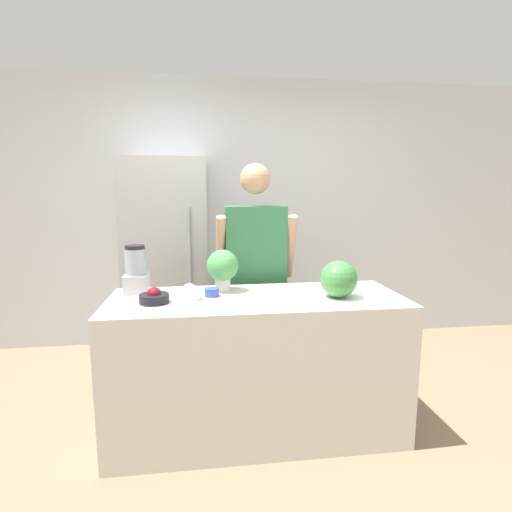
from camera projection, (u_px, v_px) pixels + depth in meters
name	position (u px, v px, depth m)	size (l,w,h in m)	color
ground_plane	(265.00, 464.00, 2.25)	(14.00, 14.00, 0.00)	#7F6B51
wall_back	(235.00, 214.00, 4.01)	(8.00, 0.06, 2.60)	silver
counter_island	(257.00, 365.00, 2.52)	(1.80, 0.68, 0.88)	beige
refrigerator	(168.00, 260.00, 3.62)	(0.72, 0.68, 1.80)	#B7B7BC
person	(255.00, 276.00, 3.03)	(0.59, 0.27, 1.72)	gray
cutting_board	(337.00, 299.00, 2.39)	(0.37, 0.24, 0.01)	white
watermelon	(339.00, 279.00, 2.37)	(0.22, 0.22, 0.22)	#3D7F3D
bowl_cherries	(154.00, 297.00, 2.31)	(0.17, 0.17, 0.09)	black
bowl_cream	(189.00, 293.00, 2.38)	(0.12, 0.12, 0.10)	white
bowl_small_blue	(212.00, 292.00, 2.46)	(0.09, 0.09, 0.05)	#334C9E
blender	(136.00, 271.00, 2.52)	(0.15, 0.15, 0.31)	#B7B7BC
potted_plant	(223.00, 267.00, 2.57)	(0.20, 0.20, 0.27)	beige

